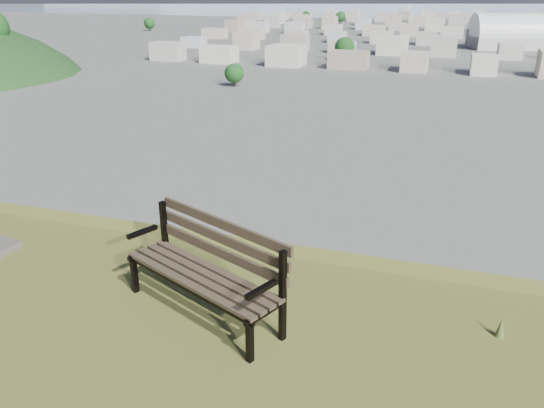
% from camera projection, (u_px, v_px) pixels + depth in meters
% --- Properties ---
extents(park_bench, '(1.68, 1.12, 0.84)m').
position_uv_depth(park_bench, '(208.00, 264.00, 4.67)').
color(park_bench, '#473929').
rests_on(park_bench, hilltop_mesa).
extents(arena, '(55.91, 34.65, 21.95)m').
position_uv_depth(arena, '(526.00, 38.00, 259.15)').
color(arena, '#BBBBB6').
rests_on(arena, ground).
extents(city_blocks, '(395.00, 361.00, 7.00)m').
position_uv_depth(city_blocks, '(453.00, 27.00, 357.33)').
color(city_blocks, beige).
rests_on(city_blocks, ground).
extents(city_trees, '(406.52, 387.20, 9.98)m').
position_uv_depth(city_trees, '(402.00, 32.00, 298.13)').
color(city_trees, '#2F2117').
rests_on(city_trees, ground).
extents(bay_water, '(2400.00, 700.00, 0.12)m').
position_uv_depth(bay_water, '(457.00, 8.00, 803.19)').
color(bay_water, '#95AEBD').
rests_on(bay_water, ground).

